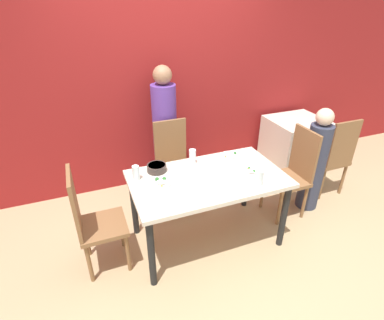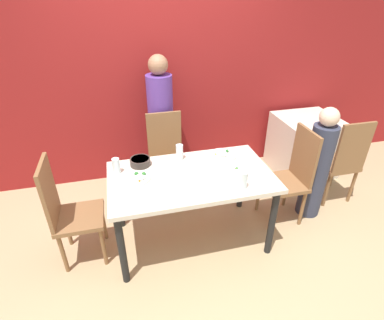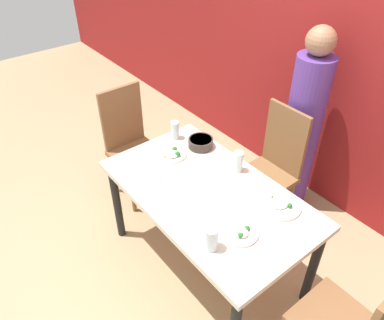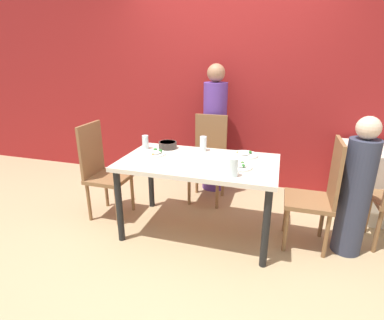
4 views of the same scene
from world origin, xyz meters
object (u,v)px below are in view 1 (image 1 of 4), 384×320
chair_adult_spot (174,162)px  chair_child_spot (293,172)px  person_adult (165,135)px  person_child (314,164)px  glass_water_tall (259,178)px  plate_rice_adult (232,157)px  bowl_curry (157,168)px

chair_adult_spot → chair_child_spot: bearing=-30.7°
chair_child_spot → person_adult: bearing=-130.6°
person_child → chair_adult_spot: bearing=154.6°
person_adult → glass_water_tall: size_ratio=10.50×
plate_rice_adult → chair_adult_spot: bearing=132.9°
chair_child_spot → person_adult: 1.53m
chair_adult_spot → glass_water_tall: chair_adult_spot is taller
bowl_curry → glass_water_tall: size_ratio=1.25×
chair_child_spot → chair_adult_spot: bearing=-120.7°
plate_rice_adult → glass_water_tall: glass_water_tall is taller
chair_adult_spot → person_child: size_ratio=0.83×
glass_water_tall → person_adult: bearing=108.4°
person_adult → person_child: person_adult is taller
person_child → plate_rice_adult: 1.00m
chair_child_spot → person_child: (0.28, 0.00, 0.04)m
chair_adult_spot → plate_rice_adult: (0.47, -0.51, 0.23)m
chair_child_spot → bowl_curry: (-1.47, 0.20, 0.25)m
person_child → plate_rice_adult: size_ratio=4.62×
glass_water_tall → person_child: bearing=20.1°
bowl_curry → person_child: bearing=-6.5°
chair_adult_spot → person_adult: (-0.00, 0.31, 0.21)m
bowl_curry → glass_water_tall: (0.77, -0.56, 0.04)m
chair_child_spot → glass_water_tall: size_ratio=6.74×
chair_adult_spot → bowl_curry: chair_adult_spot is taller
chair_adult_spot → bowl_curry: size_ratio=5.40×
chair_child_spot → person_adult: size_ratio=0.64×
bowl_curry → plate_rice_adult: 0.79m
plate_rice_adult → glass_water_tall: (-0.02, -0.54, 0.06)m
person_child → bowl_curry: bearing=173.5°
glass_water_tall → chair_child_spot: bearing=27.2°
bowl_curry → glass_water_tall: bearing=-36.1°
person_child → person_adult: bearing=145.5°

